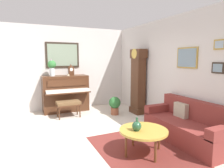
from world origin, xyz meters
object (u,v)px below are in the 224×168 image
object	(u,v)px
piano	(66,93)
grandfather_clock	(138,83)
green_jug	(137,126)
flower_vase	(52,66)
couch	(188,126)
teacup	(68,75)
mantel_clock	(71,70)
coffee_table	(143,131)
piano_bench	(68,104)
potted_plant	(115,104)

from	to	relation	value
piano	grandfather_clock	bearing A→B (deg)	59.18
piano	green_jug	size ratio (longest dim) A/B	6.00
piano	flower_vase	xyz separation A→B (m)	(0.00, -0.40, 0.90)
couch	teacup	xyz separation A→B (m)	(-3.31, -1.79, 0.89)
couch	piano	bearing A→B (deg)	-151.64
mantel_clock	teacup	distance (m)	0.24
coffee_table	green_jug	size ratio (longest dim) A/B	3.67
piano_bench	coffee_table	bearing A→B (deg)	15.24
potted_plant	green_jug	bearing A→B (deg)	-16.87
coffee_table	mantel_clock	world-z (taller)	mantel_clock
piano	teacup	size ratio (longest dim) A/B	12.41
grandfather_clock	flower_vase	size ratio (longest dim) A/B	3.50
teacup	grandfather_clock	bearing A→B (deg)	61.30
piano	piano_bench	xyz separation A→B (m)	(0.74, -0.07, -0.19)
grandfather_clock	flower_vase	bearing A→B (deg)	-116.45
piano_bench	flower_vase	xyz separation A→B (m)	(-0.74, -0.33, 1.09)
couch	flower_vase	bearing A→B (deg)	-146.70
piano_bench	coffee_table	size ratio (longest dim) A/B	0.80
grandfather_clock	coffee_table	xyz separation A→B (m)	(2.31, -1.35, -0.54)
piano_bench	green_jug	world-z (taller)	green_jug
green_jug	couch	bearing A→B (deg)	93.14
couch	potted_plant	world-z (taller)	couch
teacup	potted_plant	xyz separation A→B (m)	(0.92, 1.22, -0.88)
teacup	green_jug	bearing A→B (deg)	7.99
piano_bench	potted_plant	size ratio (longest dim) A/B	1.25
piano	grandfather_clock	size ratio (longest dim) A/B	0.71
green_jug	flower_vase	bearing A→B (deg)	-164.93
grandfather_clock	green_jug	bearing A→B (deg)	-32.81
piano_bench	piano	bearing A→B (deg)	174.22
mantel_clock	potted_plant	bearing A→B (deg)	45.82
flower_vase	teacup	distance (m)	0.57
piano_bench	teacup	distance (m)	1.01
piano_bench	green_jug	bearing A→B (deg)	12.54
piano_bench	mantel_clock	bearing A→B (deg)	159.68
grandfather_clock	teacup	distance (m)	2.25
teacup	couch	bearing A→B (deg)	28.43
piano	green_jug	bearing A→B (deg)	8.79
piano	potted_plant	bearing A→B (deg)	50.51
coffee_table	mantel_clock	distance (m)	3.68
mantel_clock	green_jug	bearing A→B (deg)	5.62
piano	teacup	bearing A→B (deg)	26.76
coffee_table	green_jug	distance (m)	0.18
potted_plant	piano_bench	bearing A→B (deg)	-103.40
grandfather_clock	flower_vase	world-z (taller)	grandfather_clock
couch	piano_bench	bearing A→B (deg)	-144.46
flower_vase	teacup	world-z (taller)	flower_vase
mantel_clock	green_jug	xyz separation A→B (m)	(3.52, 0.35, -0.81)
mantel_clock	teacup	xyz separation A→B (m)	(0.14, -0.13, -0.15)
piano_bench	teacup	xyz separation A→B (m)	(-0.60, 0.14, 0.80)
flower_vase	green_jug	xyz separation A→B (m)	(3.52, 0.95, -0.95)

